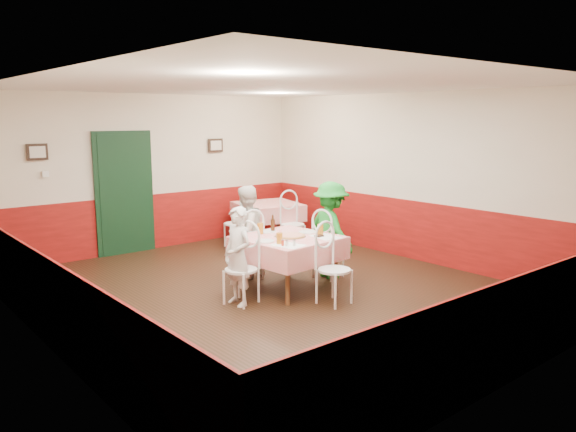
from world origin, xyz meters
TOP-DOWN VIEW (x-y plane):
  - floor at (0.00, 0.00)m, footprint 7.00×7.00m
  - ceiling at (0.00, 0.00)m, footprint 7.00×7.00m
  - back_wall at (0.00, 3.50)m, footprint 6.00×0.10m
  - front_wall at (0.00, -3.50)m, footprint 6.00×0.10m
  - left_wall at (-3.00, 0.00)m, footprint 0.10×7.00m
  - right_wall at (3.00, 0.00)m, footprint 0.10×7.00m
  - wainscot_back at (0.00, 3.48)m, footprint 6.00×0.03m
  - wainscot_front at (0.00, -3.48)m, footprint 6.00×0.03m
  - wainscot_left at (-2.98, 0.00)m, footprint 0.03×7.00m
  - wainscot_right at (2.98, 0.00)m, footprint 0.03×7.00m
  - door at (-0.60, 3.45)m, footprint 0.96×0.06m
  - picture_left at (-2.00, 3.45)m, footprint 0.32×0.03m
  - picture_right at (1.30, 3.45)m, footprint 0.32×0.03m
  - thermostat at (-1.90, 3.45)m, footprint 0.10×0.03m
  - main_table at (0.22, -0.04)m, footprint 1.32×1.32m
  - second_table at (1.89, 2.56)m, footprint 1.35×1.35m
  - chair_left at (-0.62, -0.11)m, footprint 0.53×0.53m
  - chair_right at (1.07, 0.03)m, footprint 0.50×0.50m
  - chair_far at (0.15, 0.80)m, footprint 0.48×0.48m
  - chair_near at (0.30, -0.89)m, footprint 0.45×0.45m
  - chair_second_a at (1.14, 2.56)m, footprint 0.51×0.51m
  - chair_second_b at (1.89, 1.81)m, footprint 0.51×0.51m
  - pizza at (0.25, -0.06)m, footprint 0.44×0.44m
  - plate_left at (-0.21, -0.09)m, footprint 0.27×0.27m
  - plate_right at (0.62, -0.01)m, footprint 0.27×0.27m
  - plate_far at (0.20, 0.40)m, footprint 0.27×0.27m
  - glass_a at (-0.15, -0.32)m, footprint 0.09×0.09m
  - glass_b at (0.64, -0.26)m, footprint 0.09×0.09m
  - glass_c at (0.04, 0.35)m, footprint 0.09×0.09m
  - beer_bottle at (0.28, 0.37)m, footprint 0.07×0.07m
  - shaker_a at (-0.17, -0.49)m, footprint 0.04×0.04m
  - shaker_b at (-0.09, -0.54)m, footprint 0.04×0.04m
  - shaker_c at (-0.20, -0.44)m, footprint 0.04×0.04m
  - menu_left at (-0.11, -0.45)m, footprint 0.38×0.46m
  - menu_right at (0.61, -0.39)m, footprint 0.35×0.43m
  - wallet at (0.55, -0.32)m, footprint 0.12×0.10m
  - diner_left at (-0.67, -0.12)m, footprint 0.32×0.48m
  - diner_far at (0.15, 0.85)m, footprint 0.79×0.69m
  - diner_right at (1.12, 0.03)m, footprint 0.68×1.01m

SIDE VIEW (x-z plane):
  - floor at x=0.00m, z-range 0.00..0.00m
  - main_table at x=0.22m, z-range -0.01..0.76m
  - second_table at x=1.89m, z-range -0.01..0.76m
  - chair_left at x=-0.62m, z-range 0.00..0.90m
  - chair_right at x=1.07m, z-range 0.00..0.90m
  - chair_far at x=0.15m, z-range 0.00..0.90m
  - chair_near at x=0.30m, z-range 0.00..0.90m
  - chair_second_a at x=1.14m, z-range 0.00..0.90m
  - chair_second_b at x=1.89m, z-range 0.00..0.90m
  - wainscot_back at x=0.00m, z-range 0.00..1.00m
  - wainscot_front at x=0.00m, z-range 0.00..1.00m
  - wainscot_left at x=-2.98m, z-range 0.00..1.00m
  - wainscot_right at x=2.98m, z-range 0.00..1.00m
  - diner_left at x=-0.67m, z-range 0.00..1.28m
  - diner_far at x=0.15m, z-range 0.00..1.39m
  - diner_right at x=1.12m, z-range 0.00..1.45m
  - menu_left at x=-0.11m, z-range 0.76..0.76m
  - menu_right at x=0.61m, z-range 0.76..0.76m
  - plate_left at x=-0.21m, z-range 0.76..0.77m
  - plate_right at x=0.62m, z-range 0.76..0.77m
  - plate_far at x=0.20m, z-range 0.76..0.77m
  - wallet at x=0.55m, z-range 0.76..0.78m
  - pizza at x=0.25m, z-range 0.76..0.79m
  - shaker_a at x=-0.17m, z-range 0.76..0.85m
  - shaker_b at x=-0.09m, z-range 0.76..0.85m
  - shaker_c at x=-0.20m, z-range 0.76..0.85m
  - glass_a at x=-0.15m, z-range 0.76..0.91m
  - glass_b at x=0.64m, z-range 0.76..0.92m
  - glass_c at x=0.04m, z-range 0.76..0.92m
  - beer_bottle at x=0.28m, z-range 0.76..0.98m
  - door at x=-0.60m, z-range 0.00..2.10m
  - back_wall at x=0.00m, z-range 0.00..2.80m
  - front_wall at x=0.00m, z-range 0.00..2.80m
  - left_wall at x=-3.00m, z-range 0.00..2.80m
  - right_wall at x=3.00m, z-range 0.00..2.80m
  - thermostat at x=-1.90m, z-range 1.45..1.55m
  - picture_left at x=-2.00m, z-range 1.72..1.98m
  - picture_right at x=1.30m, z-range 1.72..1.98m
  - ceiling at x=0.00m, z-range 2.80..2.80m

